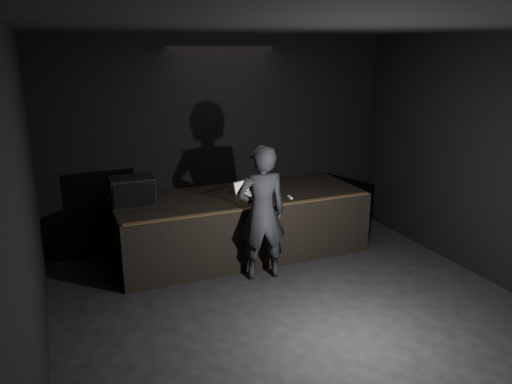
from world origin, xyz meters
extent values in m
plane|color=black|center=(0.00, 0.00, 0.00)|extent=(7.00, 7.00, 0.00)
cube|color=black|center=(0.00, 3.50, 1.75)|extent=(6.00, 0.10, 3.50)
cube|color=black|center=(-3.00, 0.00, 1.75)|extent=(0.10, 7.00, 3.50)
cube|color=black|center=(0.00, 0.00, 3.50)|extent=(6.00, 7.00, 0.04)
cube|color=black|center=(0.00, 2.73, 0.50)|extent=(4.00, 1.50, 1.00)
cube|color=brown|center=(0.00, 2.02, 1.01)|extent=(3.92, 0.10, 0.01)
cube|color=black|center=(-1.67, 2.88, 1.21)|extent=(0.65, 0.47, 0.43)
cube|color=black|center=(-1.68, 2.64, 1.21)|extent=(0.60, 0.03, 0.37)
cylinder|color=black|center=(-0.44, 3.08, 1.01)|extent=(0.87, 0.37, 0.02)
cube|color=white|center=(0.10, 2.69, 1.01)|extent=(0.35, 0.29, 0.01)
cube|color=silver|center=(0.10, 2.69, 1.02)|extent=(0.27, 0.19, 0.00)
cube|color=white|center=(0.06, 2.82, 1.11)|extent=(0.30, 0.15, 0.19)
cube|color=gold|center=(0.06, 2.81, 1.11)|extent=(0.26, 0.13, 0.15)
cylinder|color=silver|center=(0.08, 2.26, 1.08)|extent=(0.07, 0.07, 0.16)
cylinder|color=navy|center=(0.08, 2.26, 1.09)|extent=(0.07, 0.07, 0.07)
cylinder|color=red|center=(0.08, 2.26, 1.05)|extent=(0.07, 0.07, 0.01)
cylinder|color=white|center=(-0.29, 2.64, 1.05)|extent=(0.08, 0.08, 0.10)
cube|color=white|center=(0.67, 2.27, 1.01)|extent=(0.04, 0.14, 0.03)
imported|color=black|center=(-0.03, 1.78, 1.00)|extent=(0.77, 0.55, 1.99)
camera|label=1|loc=(-2.72, -4.46, 3.33)|focal=35.00mm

